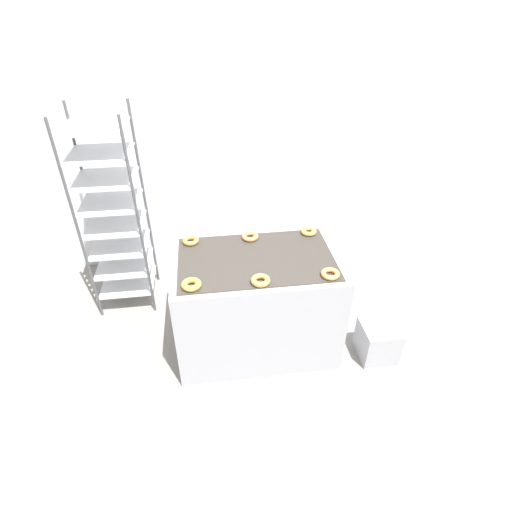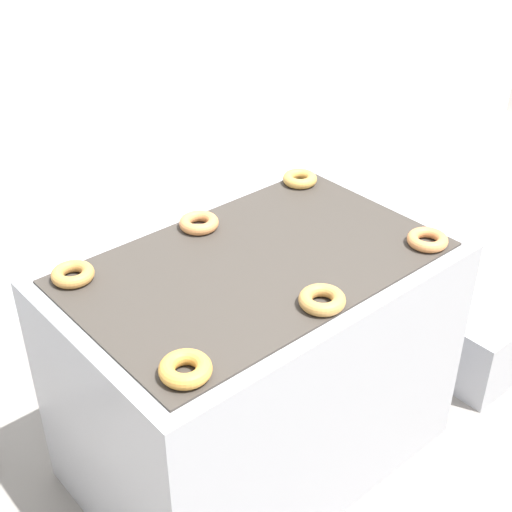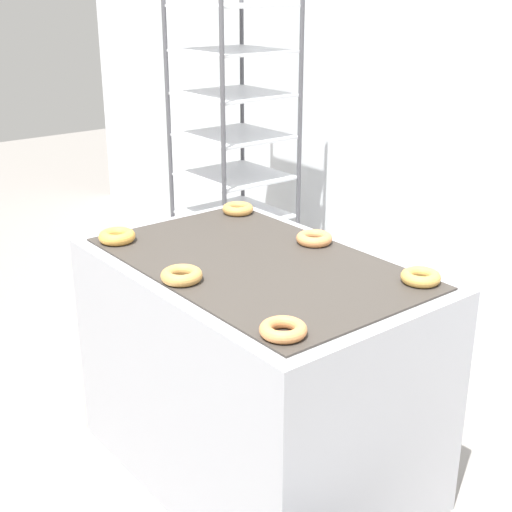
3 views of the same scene
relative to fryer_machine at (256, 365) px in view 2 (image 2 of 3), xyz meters
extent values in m
cube|color=silver|center=(0.00, 1.45, 0.95)|extent=(8.00, 0.05, 2.80)
cube|color=#A8AAB2|center=(0.00, 0.00, 0.00)|extent=(1.32, 0.85, 0.90)
cube|color=#38332D|center=(0.00, 0.00, 0.45)|extent=(1.21, 0.75, 0.01)
cube|color=#262628|center=(0.36, -0.39, 0.18)|extent=(0.12, 0.07, 0.10)
cube|color=#A8AAB2|center=(1.01, -0.31, -0.29)|extent=(0.30, 0.30, 0.33)
torus|color=gold|center=(-0.50, -0.30, 0.47)|extent=(0.14, 0.14, 0.04)
torus|color=#BC8A46|center=(-0.01, -0.31, 0.47)|extent=(0.14, 0.14, 0.04)
torus|color=#D1854C|center=(0.51, -0.30, 0.47)|extent=(0.14, 0.14, 0.04)
torus|color=#BF8843|center=(-0.51, 0.30, 0.47)|extent=(0.14, 0.14, 0.04)
torus|color=#CE864D|center=(-0.01, 0.30, 0.47)|extent=(0.14, 0.14, 0.04)
torus|color=gold|center=(0.50, 0.31, 0.47)|extent=(0.13, 0.13, 0.04)
camera|label=1|loc=(-0.35, -2.55, 2.22)|focal=28.00mm
camera|label=2|loc=(-1.28, -1.48, 1.73)|focal=50.00mm
camera|label=3|loc=(1.89, -1.50, 1.40)|focal=50.00mm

